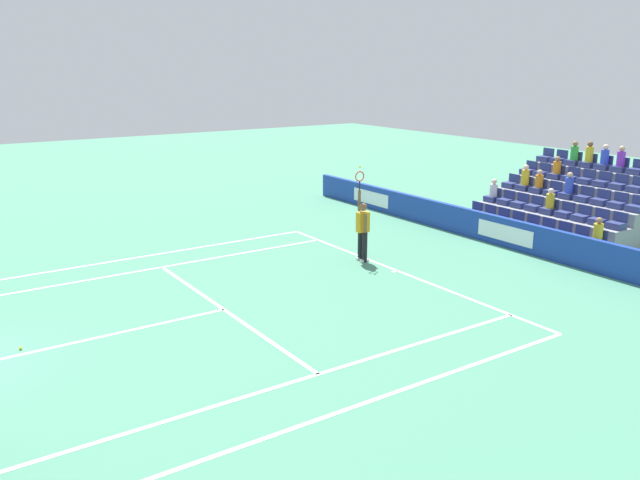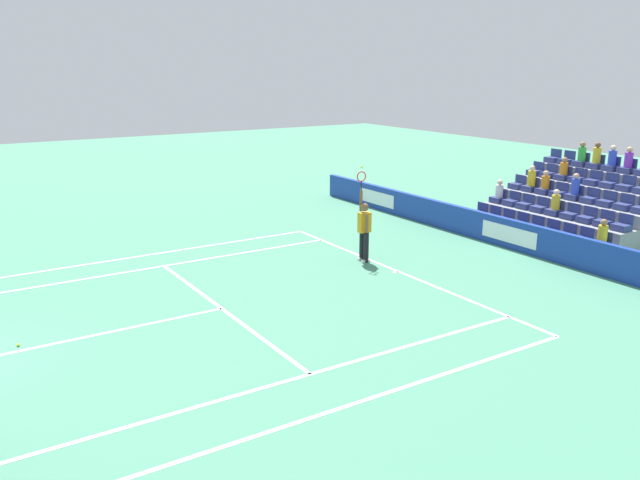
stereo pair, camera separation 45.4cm
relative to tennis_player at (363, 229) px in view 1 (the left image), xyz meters
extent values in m
cube|color=white|center=(-1.38, -0.22, -0.99)|extent=(10.97, 0.10, 0.01)
cube|color=white|center=(-1.38, 5.27, -0.99)|extent=(8.23, 0.10, 0.01)
cube|color=white|center=(-1.38, 8.47, -0.99)|extent=(0.10, 6.40, 0.01)
cube|color=white|center=(2.73, 5.72, -0.99)|extent=(0.10, 11.89, 0.01)
cube|color=white|center=(-5.50, 5.72, -0.99)|extent=(0.10, 11.89, 0.01)
cube|color=white|center=(4.10, 5.72, -0.99)|extent=(0.10, 11.89, 0.01)
cube|color=white|center=(-6.87, 5.72, -0.99)|extent=(0.10, 11.89, 0.01)
cube|color=white|center=(-1.38, -0.12, -0.99)|extent=(0.10, 0.20, 0.01)
cube|color=#193899|center=(-1.38, -4.83, -0.52)|extent=(20.94, 0.20, 0.95)
cube|color=white|center=(-1.38, -4.72, -0.52)|extent=(2.23, 0.01, 0.53)
cube|color=white|center=(5.60, -4.72, -0.52)|extent=(2.23, 0.01, 0.53)
cylinder|color=black|center=(-0.13, 0.01, -0.54)|extent=(0.16, 0.16, 0.90)
cylinder|color=black|center=(0.11, -0.01, -0.54)|extent=(0.16, 0.16, 0.90)
cube|color=white|center=(-0.13, 0.01, -0.95)|extent=(0.14, 0.27, 0.08)
cube|color=white|center=(0.11, -0.01, -0.95)|extent=(0.14, 0.27, 0.08)
cube|color=orange|center=(-0.01, 0.00, 0.21)|extent=(0.25, 0.38, 0.60)
sphere|color=brown|center=(-0.01, 0.00, 0.67)|extent=(0.24, 0.24, 0.24)
cylinder|color=brown|center=(0.21, -0.02, 0.82)|extent=(0.09, 0.09, 0.62)
cylinder|color=brown|center=(-0.22, 0.07, 0.23)|extent=(0.09, 0.09, 0.56)
cylinder|color=black|center=(0.21, -0.02, 1.27)|extent=(0.04, 0.04, 0.28)
torus|color=red|center=(0.21, -0.02, 1.55)|extent=(0.06, 0.31, 0.31)
sphere|color=#D1E533|center=(0.21, -0.02, 1.83)|extent=(0.07, 0.07, 0.07)
cube|color=gray|center=(-1.38, -5.91, -0.78)|extent=(5.58, 0.95, 0.42)
cube|color=navy|center=(-3.86, -5.91, -0.47)|extent=(0.48, 0.44, 0.20)
cube|color=navy|center=(-3.86, -6.11, -0.22)|extent=(0.48, 0.04, 0.30)
cube|color=navy|center=(-3.24, -5.91, -0.47)|extent=(0.48, 0.44, 0.20)
cube|color=navy|center=(-3.24, -6.11, -0.22)|extent=(0.48, 0.04, 0.30)
cube|color=navy|center=(-2.62, -5.91, -0.47)|extent=(0.48, 0.44, 0.20)
cube|color=navy|center=(-2.62, -6.11, -0.22)|extent=(0.48, 0.04, 0.30)
cube|color=navy|center=(-2.00, -5.91, -0.47)|extent=(0.48, 0.44, 0.20)
cube|color=navy|center=(-2.00, -6.11, -0.22)|extent=(0.48, 0.04, 0.30)
cube|color=navy|center=(-1.38, -5.91, -0.47)|extent=(0.48, 0.44, 0.20)
cube|color=navy|center=(-1.38, -6.11, -0.22)|extent=(0.48, 0.04, 0.30)
cube|color=navy|center=(-0.76, -5.91, -0.47)|extent=(0.48, 0.44, 0.20)
cube|color=navy|center=(-0.76, -6.11, -0.22)|extent=(0.48, 0.04, 0.30)
cube|color=navy|center=(-0.14, -5.91, -0.47)|extent=(0.48, 0.44, 0.20)
cube|color=navy|center=(-0.14, -6.11, -0.22)|extent=(0.48, 0.04, 0.30)
cube|color=navy|center=(0.48, -5.91, -0.47)|extent=(0.48, 0.44, 0.20)
cube|color=navy|center=(0.48, -6.11, -0.22)|extent=(0.48, 0.04, 0.30)
cube|color=navy|center=(1.10, -5.91, -0.47)|extent=(0.48, 0.44, 0.20)
cube|color=navy|center=(1.10, -6.11, -0.22)|extent=(0.48, 0.04, 0.30)
cube|color=gray|center=(-1.38, -6.86, -0.57)|extent=(5.58, 0.95, 0.84)
cube|color=navy|center=(-3.86, -6.86, -0.05)|extent=(0.48, 0.44, 0.20)
cube|color=navy|center=(-3.86, -7.06, 0.20)|extent=(0.48, 0.04, 0.30)
cube|color=navy|center=(-3.24, -6.86, -0.05)|extent=(0.48, 0.44, 0.20)
cube|color=navy|center=(-3.24, -7.06, 0.20)|extent=(0.48, 0.04, 0.30)
cube|color=navy|center=(-2.62, -6.86, -0.05)|extent=(0.48, 0.44, 0.20)
cube|color=navy|center=(-2.62, -7.06, 0.20)|extent=(0.48, 0.04, 0.30)
cube|color=navy|center=(-2.00, -6.86, -0.05)|extent=(0.48, 0.44, 0.20)
cube|color=navy|center=(-2.00, -7.06, 0.20)|extent=(0.48, 0.04, 0.30)
cube|color=navy|center=(-1.38, -6.86, -0.05)|extent=(0.48, 0.44, 0.20)
cube|color=navy|center=(-1.38, -7.06, 0.20)|extent=(0.48, 0.04, 0.30)
cube|color=navy|center=(-0.76, -6.86, -0.05)|extent=(0.48, 0.44, 0.20)
cube|color=navy|center=(-0.76, -7.06, 0.20)|extent=(0.48, 0.04, 0.30)
cube|color=navy|center=(-0.14, -6.86, -0.05)|extent=(0.48, 0.44, 0.20)
cube|color=navy|center=(-0.14, -7.06, 0.20)|extent=(0.48, 0.04, 0.30)
cube|color=navy|center=(0.48, -6.86, -0.05)|extent=(0.48, 0.44, 0.20)
cube|color=navy|center=(0.48, -7.06, 0.20)|extent=(0.48, 0.04, 0.30)
cube|color=navy|center=(1.10, -6.86, -0.05)|extent=(0.48, 0.44, 0.20)
cube|color=navy|center=(1.10, -7.06, 0.20)|extent=(0.48, 0.04, 0.30)
cube|color=gray|center=(-1.38, -7.81, -0.36)|extent=(5.58, 0.95, 1.26)
cube|color=navy|center=(-3.86, -7.81, 0.37)|extent=(0.48, 0.44, 0.20)
cube|color=navy|center=(-3.86, -8.01, 0.62)|extent=(0.48, 0.04, 0.30)
cube|color=navy|center=(-3.24, -7.81, 0.37)|extent=(0.48, 0.44, 0.20)
cube|color=navy|center=(-3.24, -8.01, 0.62)|extent=(0.48, 0.04, 0.30)
cube|color=navy|center=(-2.62, -7.81, 0.37)|extent=(0.48, 0.44, 0.20)
cube|color=navy|center=(-2.62, -8.01, 0.62)|extent=(0.48, 0.04, 0.30)
cube|color=navy|center=(-2.00, -7.81, 0.37)|extent=(0.48, 0.44, 0.20)
cube|color=navy|center=(-2.00, -8.01, 0.62)|extent=(0.48, 0.04, 0.30)
cube|color=navy|center=(-1.38, -7.81, 0.37)|extent=(0.48, 0.44, 0.20)
cube|color=navy|center=(-1.38, -8.01, 0.62)|extent=(0.48, 0.04, 0.30)
cube|color=navy|center=(-0.76, -7.81, 0.37)|extent=(0.48, 0.44, 0.20)
cube|color=navy|center=(-0.76, -8.01, 0.62)|extent=(0.48, 0.04, 0.30)
cube|color=navy|center=(-0.14, -7.81, 0.37)|extent=(0.48, 0.44, 0.20)
cube|color=navy|center=(-0.14, -8.01, 0.62)|extent=(0.48, 0.04, 0.30)
cube|color=navy|center=(0.48, -7.81, 0.37)|extent=(0.48, 0.44, 0.20)
cube|color=navy|center=(0.48, -8.01, 0.62)|extent=(0.48, 0.04, 0.30)
cube|color=navy|center=(1.10, -7.81, 0.37)|extent=(0.48, 0.44, 0.20)
cube|color=navy|center=(1.10, -8.01, 0.62)|extent=(0.48, 0.04, 0.30)
cube|color=gray|center=(-1.38, -8.76, -0.15)|extent=(5.58, 0.95, 1.68)
cube|color=navy|center=(-3.24, -8.76, 0.79)|extent=(0.48, 0.44, 0.20)
cube|color=navy|center=(-3.24, -8.96, 1.04)|extent=(0.48, 0.04, 0.30)
cube|color=navy|center=(-2.62, -8.76, 0.79)|extent=(0.48, 0.44, 0.20)
cube|color=navy|center=(-2.62, -8.96, 1.04)|extent=(0.48, 0.04, 0.30)
cube|color=navy|center=(-2.00, -8.76, 0.79)|extent=(0.48, 0.44, 0.20)
cube|color=navy|center=(-2.00, -8.96, 1.04)|extent=(0.48, 0.04, 0.30)
cube|color=navy|center=(-1.38, -8.76, 0.79)|extent=(0.48, 0.44, 0.20)
cube|color=navy|center=(-1.38, -8.96, 1.04)|extent=(0.48, 0.04, 0.30)
cube|color=navy|center=(-0.76, -8.76, 0.79)|extent=(0.48, 0.44, 0.20)
cube|color=navy|center=(-0.76, -8.96, 1.04)|extent=(0.48, 0.04, 0.30)
cube|color=navy|center=(-0.14, -8.76, 0.79)|extent=(0.48, 0.44, 0.20)
cube|color=navy|center=(-0.14, -8.96, 1.04)|extent=(0.48, 0.04, 0.30)
cube|color=navy|center=(0.48, -8.76, 0.79)|extent=(0.48, 0.44, 0.20)
cube|color=navy|center=(0.48, -8.96, 1.04)|extent=(0.48, 0.04, 0.30)
cube|color=navy|center=(1.10, -8.76, 0.79)|extent=(0.48, 0.44, 0.20)
cube|color=navy|center=(1.10, -8.96, 1.04)|extent=(0.48, 0.04, 0.30)
cube|color=gray|center=(-1.38, -9.71, 0.06)|extent=(5.58, 0.95, 2.10)
cube|color=navy|center=(-2.62, -9.71, 1.21)|extent=(0.48, 0.44, 0.20)
cube|color=navy|center=(-2.62, -9.91, 1.46)|extent=(0.48, 0.04, 0.30)
cube|color=navy|center=(-2.00, -9.71, 1.21)|extent=(0.48, 0.44, 0.20)
cube|color=navy|center=(-2.00, -9.91, 1.46)|extent=(0.48, 0.04, 0.30)
cube|color=navy|center=(-1.38, -9.71, 1.21)|extent=(0.48, 0.44, 0.20)
cube|color=navy|center=(-1.38, -9.91, 1.46)|extent=(0.48, 0.04, 0.30)
cube|color=navy|center=(-0.76, -9.71, 1.21)|extent=(0.48, 0.44, 0.20)
cube|color=navy|center=(-0.76, -9.91, 1.46)|extent=(0.48, 0.04, 0.30)
cube|color=navy|center=(-0.14, -9.71, 1.21)|extent=(0.48, 0.44, 0.20)
cube|color=navy|center=(-0.14, -9.91, 1.46)|extent=(0.48, 0.04, 0.30)
cube|color=navy|center=(0.48, -9.71, 1.21)|extent=(0.48, 0.44, 0.20)
cube|color=navy|center=(0.48, -9.91, 1.46)|extent=(0.48, 0.04, 0.30)
cube|color=navy|center=(1.10, -9.71, 1.21)|extent=(0.48, 0.44, 0.20)
cube|color=navy|center=(1.10, -9.91, 1.46)|extent=(0.48, 0.04, 0.30)
cylinder|color=yellow|center=(-0.76, -9.76, 1.58)|extent=(0.28, 0.28, 0.55)
sphere|color=brown|center=(-0.76, -9.76, 1.95)|extent=(0.20, 0.20, 0.20)
cylinder|color=blue|center=(-1.38, -7.86, 0.73)|extent=(0.28, 0.28, 0.52)
sphere|color=#D3A884|center=(-1.38, -7.86, 1.09)|extent=(0.20, 0.20, 0.20)
cylinder|color=yellow|center=(-3.86, -5.96, -0.12)|extent=(0.28, 0.28, 0.50)
sphere|color=#9E7251|center=(-3.86, -5.96, 0.22)|extent=(0.20, 0.20, 0.20)
cylinder|color=green|center=(-0.14, -9.76, 1.56)|extent=(0.28, 0.28, 0.50)
sphere|color=#9E7251|center=(-0.14, -9.76, 1.91)|extent=(0.20, 0.20, 0.20)
cylinder|color=yellow|center=(-1.38, -6.91, 0.29)|extent=(0.28, 0.28, 0.48)
sphere|color=beige|center=(-1.38, -6.91, 0.63)|extent=(0.20, 0.20, 0.20)
cylinder|color=purple|center=(-2.00, -9.76, 1.56)|extent=(0.28, 0.28, 0.51)
sphere|color=#D3A884|center=(-2.00, -9.76, 1.92)|extent=(0.20, 0.20, 0.20)
cylinder|color=orange|center=(-0.14, -7.86, 0.69)|extent=(0.28, 0.28, 0.44)
sphere|color=#D3A884|center=(-0.14, -7.86, 1.01)|extent=(0.20, 0.20, 0.20)
cylinder|color=blue|center=(-1.38, -9.76, 1.56)|extent=(0.28, 0.28, 0.50)
sphere|color=beige|center=(-1.38, -9.76, 1.91)|extent=(0.20, 0.20, 0.20)
cylinder|color=white|center=(1.10, -6.91, 0.27)|extent=(0.28, 0.28, 0.44)
sphere|color=beige|center=(1.10, -6.91, 0.59)|extent=(0.20, 0.20, 0.20)
cylinder|color=orange|center=(-0.14, -8.81, 1.10)|extent=(0.28, 0.28, 0.43)
sphere|color=#9E7251|center=(-0.14, -8.81, 1.42)|extent=(0.20, 0.20, 0.20)
cylinder|color=yellow|center=(0.48, -7.86, 0.74)|extent=(0.28, 0.28, 0.55)
sphere|color=beige|center=(0.48, -7.86, 1.11)|extent=(0.20, 0.20, 0.20)
sphere|color=#D1E533|center=(-1.12, 9.79, -0.96)|extent=(0.07, 0.07, 0.07)
camera|label=1|loc=(-14.96, 11.59, 4.74)|focal=36.65mm
camera|label=2|loc=(-15.21, 11.21, 4.74)|focal=36.65mm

